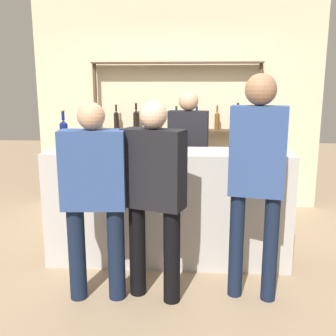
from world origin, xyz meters
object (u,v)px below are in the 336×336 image
at_px(counter_bottle_2, 268,139).
at_px(counter_bottle_3, 145,136).
at_px(counter_bottle_0, 234,138).
at_px(customer_right, 257,170).
at_px(cork_jar, 68,143).
at_px(customer_left, 94,190).
at_px(server_behind_counter, 188,152).
at_px(customer_center, 154,189).
at_px(wine_glass, 167,137).
at_px(counter_bottle_1, 64,133).

xyz_separation_m(counter_bottle_2, counter_bottle_3, (-1.13, 0.19, -0.01)).
height_order(counter_bottle_0, customer_right, customer_right).
xyz_separation_m(cork_jar, customer_left, (0.43, -0.73, -0.25)).
distance_m(counter_bottle_2, server_behind_counter, 1.08).
bearing_deg(counter_bottle_2, customer_left, -154.48).
height_order(counter_bottle_2, counter_bottle_3, counter_bottle_2).
bearing_deg(customer_right, server_behind_counter, 33.77).
height_order(server_behind_counter, customer_center, server_behind_counter).
bearing_deg(wine_glass, customer_left, -124.42).
bearing_deg(counter_bottle_1, customer_right, -23.61).
relative_size(cork_jar, customer_center, 0.09).
relative_size(counter_bottle_2, server_behind_counter, 0.21).
height_order(counter_bottle_2, customer_center, customer_center).
xyz_separation_m(wine_glass, customer_left, (-0.51, -0.75, -0.31)).
relative_size(counter_bottle_0, customer_right, 0.20).
bearing_deg(customer_left, counter_bottle_0, -64.17).
bearing_deg(counter_bottle_3, counter_bottle_0, -14.97).
bearing_deg(customer_right, counter_bottle_3, 62.43).
bearing_deg(counter_bottle_1, cork_jar, -58.89).
xyz_separation_m(counter_bottle_2, cork_jar, (-1.85, 0.05, -0.06)).
bearing_deg(customer_center, server_behind_counter, 9.54).
distance_m(counter_bottle_2, cork_jar, 1.85).
relative_size(counter_bottle_2, wine_glass, 1.92).
relative_size(server_behind_counter, customer_center, 1.03).
bearing_deg(cork_jar, customer_left, -59.72).
distance_m(counter_bottle_1, cork_jar, 0.16).
relative_size(counter_bottle_0, counter_bottle_1, 0.97).
height_order(counter_bottle_3, customer_left, customer_left).
bearing_deg(counter_bottle_2, counter_bottle_3, 170.48).
distance_m(cork_jar, customer_center, 1.15).
height_order(wine_glass, customer_left, customer_left).
distance_m(counter_bottle_0, server_behind_counter, 0.93).
relative_size(counter_bottle_0, customer_center, 0.23).
distance_m(counter_bottle_3, wine_glass, 0.25).
height_order(counter_bottle_0, counter_bottle_1, counter_bottle_1).
bearing_deg(counter_bottle_1, counter_bottle_3, 1.04).
height_order(counter_bottle_2, wine_glass, counter_bottle_2).
relative_size(counter_bottle_3, customer_center, 0.20).
bearing_deg(cork_jar, server_behind_counter, 31.82).
height_order(counter_bottle_1, customer_right, customer_right).
xyz_separation_m(counter_bottle_3, customer_left, (-0.29, -0.87, -0.30)).
distance_m(counter_bottle_1, customer_left, 1.04).
height_order(server_behind_counter, customer_left, server_behind_counter).
bearing_deg(customer_center, counter_bottle_2, -37.13).
relative_size(wine_glass, cork_jar, 1.21).
height_order(counter_bottle_3, customer_right, customer_right).
xyz_separation_m(counter_bottle_3, cork_jar, (-0.72, -0.14, -0.05)).
relative_size(server_behind_counter, customer_right, 0.92).
distance_m(cork_jar, server_behind_counter, 1.34).
xyz_separation_m(server_behind_counter, customer_right, (0.55, -1.34, 0.11)).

